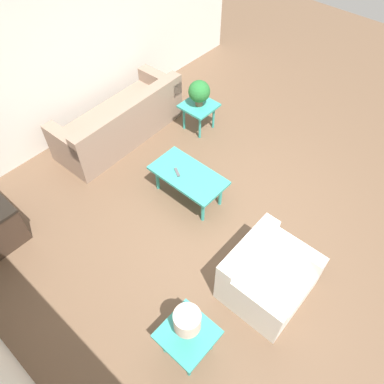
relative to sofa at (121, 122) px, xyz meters
The scene contains 10 objects.
ground_plane 2.33m from the sofa, behind, with size 14.00×14.00×0.00m, color brown.
wall_right 1.30m from the sofa, 11.67° to the left, with size 0.12×7.20×2.70m.
sofa is the anchor object (origin of this frame).
armchair 3.42m from the sofa, 167.86° to the left, with size 0.86×0.96×0.71m.
coffee_table 1.71m from the sofa, behind, with size 1.06×0.57×0.46m.
side_table_plant 1.30m from the sofa, 128.44° to the right, with size 0.52×0.52×0.48m.
side_table_lamp 3.66m from the sofa, 149.51° to the left, with size 0.52×0.52×0.48m.
potted_plant 1.36m from the sofa, 128.44° to the right, with size 0.35×0.35×0.43m.
table_lamp 3.69m from the sofa, 149.51° to the left, with size 0.26×0.26×0.45m.
remote_control 1.60m from the sofa, 168.57° to the left, with size 0.16×0.11×0.02m.
Camera 1 is at (-1.76, 2.65, 4.22)m, focal length 35.00 mm.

